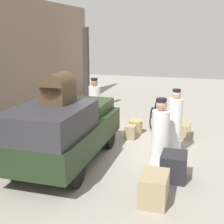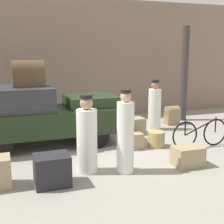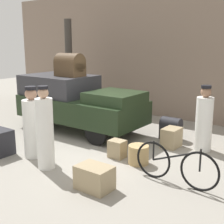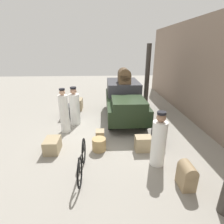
{
  "view_description": "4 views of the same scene",
  "coord_description": "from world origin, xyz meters",
  "px_view_note": "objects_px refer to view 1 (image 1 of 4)",
  "views": [
    {
      "loc": [
        -8.41,
        -2.31,
        3.24
      ],
      "look_at": [
        0.2,
        0.2,
        0.95
      ],
      "focal_mm": 50.0,
      "sensor_mm": 36.0,
      "label": 1
    },
    {
      "loc": [
        -2.58,
        -7.6,
        2.59
      ],
      "look_at": [
        0.2,
        0.2,
        0.95
      ],
      "focal_mm": 50.0,
      "sensor_mm": 36.0,
      "label": 2
    },
    {
      "loc": [
        4.77,
        -5.92,
        2.71
      ],
      "look_at": [
        0.2,
        0.2,
        0.95
      ],
      "focal_mm": 50.0,
      "sensor_mm": 36.0,
      "label": 3
    },
    {
      "loc": [
        6.41,
        -0.12,
        3.27
      ],
      "look_at": [
        0.2,
        0.2,
        0.95
      ],
      "focal_mm": 28.0,
      "sensor_mm": 36.0,
      "label": 4
    }
  ],
  "objects_px": {
    "bicycle": "(154,114)",
    "conductor_in_dark_uniform": "(160,134)",
    "wicker_basket": "(135,127)",
    "trunk_wicker_pale": "(94,121)",
    "trunk_barrel_dark": "(92,107)",
    "trunk_umber_medium": "(154,188)",
    "suitcase_tan_flat": "(174,166)",
    "trunk_on_truck_roof": "(58,89)",
    "porter_lifting_near_truck": "(175,124)",
    "trunk_large_brown": "(131,132)",
    "porter_with_bicycle": "(95,103)",
    "suitcase_small_leather": "(183,130)",
    "truck": "(64,129)",
    "suitcase_black_upright": "(75,121)"
  },
  "relations": [
    {
      "from": "trunk_large_brown",
      "to": "trunk_umber_medium",
      "type": "relative_size",
      "value": 0.56
    },
    {
      "from": "porter_with_bicycle",
      "to": "trunk_wicker_pale",
      "type": "xyz_separation_m",
      "value": [
        -0.74,
        -0.25,
        -0.49
      ]
    },
    {
      "from": "trunk_umber_medium",
      "to": "suitcase_black_upright",
      "type": "bearing_deg",
      "value": 40.08
    },
    {
      "from": "trunk_wicker_pale",
      "to": "trunk_barrel_dark",
      "type": "distance_m",
      "value": 1.82
    },
    {
      "from": "bicycle",
      "to": "trunk_barrel_dark",
      "type": "height_order",
      "value": "bicycle"
    },
    {
      "from": "bicycle",
      "to": "conductor_in_dark_uniform",
      "type": "xyz_separation_m",
      "value": [
        -3.34,
        -0.66,
        0.37
      ]
    },
    {
      "from": "trunk_barrel_dark",
      "to": "trunk_umber_medium",
      "type": "height_order",
      "value": "trunk_barrel_dark"
    },
    {
      "from": "suitcase_tan_flat",
      "to": "trunk_barrel_dark",
      "type": "bearing_deg",
      "value": 37.53
    },
    {
      "from": "wicker_basket",
      "to": "trunk_on_truck_roof",
      "type": "height_order",
      "value": "trunk_on_truck_roof"
    },
    {
      "from": "suitcase_tan_flat",
      "to": "conductor_in_dark_uniform",
      "type": "bearing_deg",
      "value": 27.74
    },
    {
      "from": "suitcase_tan_flat",
      "to": "trunk_barrel_dark",
      "type": "distance_m",
      "value": 6.08
    },
    {
      "from": "suitcase_tan_flat",
      "to": "truck",
      "type": "bearing_deg",
      "value": 87.92
    },
    {
      "from": "trunk_wicker_pale",
      "to": "trunk_on_truck_roof",
      "type": "height_order",
      "value": "trunk_on_truck_roof"
    },
    {
      "from": "bicycle",
      "to": "trunk_wicker_pale",
      "type": "relative_size",
      "value": 3.19
    },
    {
      "from": "truck",
      "to": "bicycle",
      "type": "distance_m",
      "value": 4.41
    },
    {
      "from": "wicker_basket",
      "to": "porter_with_bicycle",
      "type": "distance_m",
      "value": 1.98
    },
    {
      "from": "porter_with_bicycle",
      "to": "trunk_umber_medium",
      "type": "xyz_separation_m",
      "value": [
        -5.02,
        -2.99,
        -0.45
      ]
    },
    {
      "from": "bicycle",
      "to": "suitcase_black_upright",
      "type": "bearing_deg",
      "value": 117.87
    },
    {
      "from": "porter_lifting_near_truck",
      "to": "conductor_in_dark_uniform",
      "type": "xyz_separation_m",
      "value": [
        -0.76,
        0.29,
        -0.07
      ]
    },
    {
      "from": "porter_lifting_near_truck",
      "to": "suitcase_tan_flat",
      "type": "bearing_deg",
      "value": -174.96
    },
    {
      "from": "porter_lifting_near_truck",
      "to": "trunk_umber_medium",
      "type": "bearing_deg",
      "value": 177.26
    },
    {
      "from": "suitcase_black_upright",
      "to": "trunk_on_truck_roof",
      "type": "relative_size",
      "value": 0.76
    },
    {
      "from": "porter_lifting_near_truck",
      "to": "trunk_on_truck_roof",
      "type": "relative_size",
      "value": 2.19
    },
    {
      "from": "wicker_basket",
      "to": "trunk_on_truck_roof",
      "type": "bearing_deg",
      "value": 159.83
    },
    {
      "from": "porter_with_bicycle",
      "to": "trunk_wicker_pale",
      "type": "bearing_deg",
      "value": -161.32
    },
    {
      "from": "wicker_basket",
      "to": "bicycle",
      "type": "bearing_deg",
      "value": -21.79
    },
    {
      "from": "wicker_basket",
      "to": "conductor_in_dark_uniform",
      "type": "bearing_deg",
      "value": -153.8
    },
    {
      "from": "wicker_basket",
      "to": "porter_lifting_near_truck",
      "type": "bearing_deg",
      "value": -136.6
    },
    {
      "from": "trunk_barrel_dark",
      "to": "suitcase_small_leather",
      "type": "height_order",
      "value": "trunk_barrel_dark"
    },
    {
      "from": "conductor_in_dark_uniform",
      "to": "trunk_barrel_dark",
      "type": "bearing_deg",
      "value": 39.29
    },
    {
      "from": "wicker_basket",
      "to": "trunk_wicker_pale",
      "type": "relative_size",
      "value": 0.86
    },
    {
      "from": "wicker_basket",
      "to": "trunk_umber_medium",
      "type": "bearing_deg",
      "value": -163.2
    },
    {
      "from": "conductor_in_dark_uniform",
      "to": "suitcase_small_leather",
      "type": "height_order",
      "value": "conductor_in_dark_uniform"
    },
    {
      "from": "trunk_wicker_pale",
      "to": "trunk_large_brown",
      "type": "xyz_separation_m",
      "value": [
        -0.69,
        -1.45,
        -0.04
      ]
    },
    {
      "from": "suitcase_small_leather",
      "to": "trunk_on_truck_roof",
      "type": "relative_size",
      "value": 0.8
    },
    {
      "from": "truck",
      "to": "suitcase_tan_flat",
      "type": "xyz_separation_m",
      "value": [
        -0.1,
        -2.71,
        -0.61
      ]
    },
    {
      "from": "truck",
      "to": "bicycle",
      "type": "height_order",
      "value": "truck"
    },
    {
      "from": "suitcase_tan_flat",
      "to": "trunk_large_brown",
      "type": "height_order",
      "value": "suitcase_tan_flat"
    },
    {
      "from": "porter_lifting_near_truck",
      "to": "suitcase_tan_flat",
      "type": "height_order",
      "value": "porter_lifting_near_truck"
    },
    {
      "from": "wicker_basket",
      "to": "trunk_barrel_dark",
      "type": "distance_m",
      "value": 2.8
    },
    {
      "from": "conductor_in_dark_uniform",
      "to": "trunk_wicker_pale",
      "type": "xyz_separation_m",
      "value": [
        2.32,
        2.57,
        -0.51
      ]
    },
    {
      "from": "truck",
      "to": "suitcase_black_upright",
      "type": "relative_size",
      "value": 6.34
    },
    {
      "from": "wicker_basket",
      "to": "trunk_wicker_pale",
      "type": "distance_m",
      "value": 1.47
    },
    {
      "from": "conductor_in_dark_uniform",
      "to": "suitcase_black_upright",
      "type": "relative_size",
      "value": 2.69
    },
    {
      "from": "truck",
      "to": "trunk_umber_medium",
      "type": "height_order",
      "value": "truck"
    },
    {
      "from": "conductor_in_dark_uniform",
      "to": "trunk_large_brown",
      "type": "bearing_deg",
      "value": 34.62
    },
    {
      "from": "porter_with_bicycle",
      "to": "trunk_barrel_dark",
      "type": "bearing_deg",
      "value": 25.59
    },
    {
      "from": "suitcase_tan_flat",
      "to": "trunk_large_brown",
      "type": "relative_size",
      "value": 1.61
    },
    {
      "from": "truck",
      "to": "trunk_umber_medium",
      "type": "xyz_separation_m",
      "value": [
        -1.23,
        -2.44,
        -0.62
      ]
    },
    {
      "from": "porter_lifting_near_truck",
      "to": "trunk_umber_medium",
      "type": "xyz_separation_m",
      "value": [
        -2.72,
        0.13,
        -0.53
      ]
    }
  ]
}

